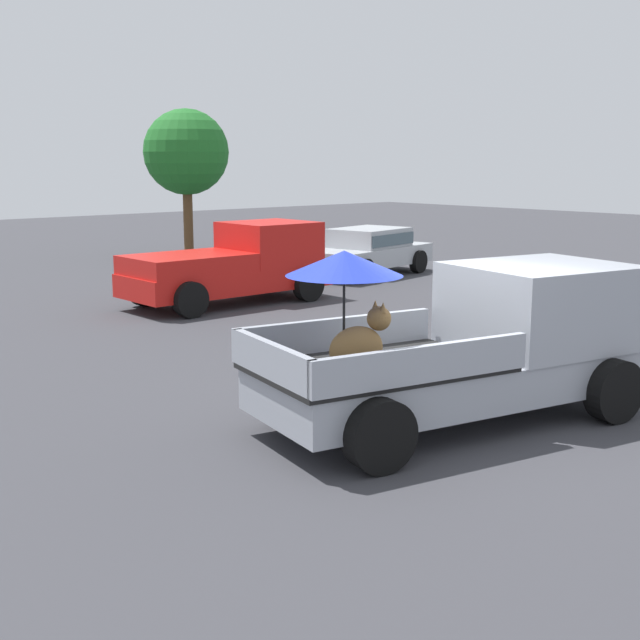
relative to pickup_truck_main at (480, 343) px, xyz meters
name	(u,v)px	position (x,y,z in m)	size (l,w,h in m)	color
ground_plane	(452,422)	(-0.39, 0.08, -0.97)	(80.00, 80.00, 0.00)	#38383D
pickup_truck_main	(480,343)	(0.00, 0.00, 0.00)	(5.32, 3.05, 2.24)	black
pickup_truck_red	(235,265)	(2.84, 9.22, -0.10)	(4.81, 2.17, 1.80)	black
parked_sedan_near	(368,249)	(8.42, 10.60, -0.23)	(4.55, 2.57, 1.33)	black
tree_by_lot	(186,153)	(7.26, 18.11, 2.49)	(2.85, 2.85, 4.91)	brown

